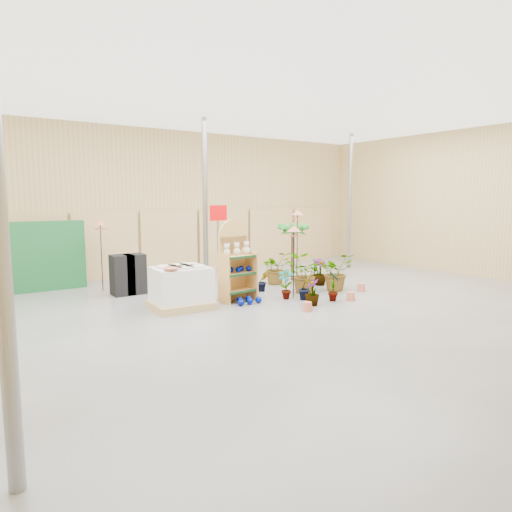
# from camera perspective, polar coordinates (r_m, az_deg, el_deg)

# --- Properties ---
(room) EXTENTS (15.20, 12.10, 4.70)m
(room) POSITION_cam_1_polar(r_m,az_deg,el_deg) (10.25, 0.47, 6.28)
(room) COLOR slate
(room) RESTS_ON ground
(display_shelf) EXTENTS (0.85, 0.59, 1.90)m
(display_shelf) POSITION_cam_1_polar(r_m,az_deg,el_deg) (10.63, -2.67, -0.97)
(display_shelf) COLOR tan
(display_shelf) RESTS_ON ground
(teddy_bears) EXTENTS (0.70, 0.18, 0.29)m
(teddy_bears) POSITION_cam_1_polar(r_m,az_deg,el_deg) (10.52, -2.33, 0.80)
(teddy_bears) COLOR silver
(teddy_bears) RESTS_ON display_shelf
(gazing_balls_shelf) EXTENTS (0.70, 0.24, 0.13)m
(gazing_balls_shelf) POSITION_cam_1_polar(r_m,az_deg,el_deg) (10.55, -2.33, -1.68)
(gazing_balls_shelf) COLOR #000E82
(gazing_balls_shelf) RESTS_ON display_shelf
(gazing_balls_floor) EXTENTS (0.63, 0.39, 0.15)m
(gazing_balls_floor) POSITION_cam_1_polar(r_m,az_deg,el_deg) (10.41, -1.07, -5.59)
(gazing_balls_floor) COLOR #000E82
(gazing_balls_floor) RESTS_ON ground
(pallet_stack) EXTENTS (1.33, 1.13, 0.95)m
(pallet_stack) POSITION_cam_1_polar(r_m,az_deg,el_deg) (10.05, -9.32, -3.93)
(pallet_stack) COLOR tan
(pallet_stack) RESTS_ON ground
(charcoal_planters) EXTENTS (0.80, 0.50, 1.00)m
(charcoal_planters) POSITION_cam_1_polar(r_m,az_deg,el_deg) (11.79, -15.70, -2.23)
(charcoal_planters) COLOR black
(charcoal_planters) RESTS_ON ground
(trellis_stock) EXTENTS (2.00, 0.30, 1.80)m
(trellis_stock) POSITION_cam_1_polar(r_m,az_deg,el_deg) (12.96, -24.97, -0.01)
(trellis_stock) COLOR #175C2B
(trellis_stock) RESTS_ON ground
(offer_sign) EXTENTS (0.50, 0.08, 2.20)m
(offer_sign) POSITION_cam_1_polar(r_m,az_deg,el_deg) (12.08, -4.75, 3.35)
(offer_sign) COLOR gray
(offer_sign) RESTS_ON ground
(bird_table_front) EXTENTS (0.34, 0.34, 1.74)m
(bird_table_front) POSITION_cam_1_polar(r_m,az_deg,el_deg) (10.85, 4.77, 3.13)
(bird_table_front) COLOR black
(bird_table_front) RESTS_ON ground
(bird_table_right) EXTENTS (0.34, 0.34, 2.06)m
(bird_table_right) POSITION_cam_1_polar(r_m,az_deg,el_deg) (12.62, 5.21, 5.10)
(bird_table_right) COLOR black
(bird_table_right) RESTS_ON ground
(bird_table_back) EXTENTS (0.34, 0.34, 1.84)m
(bird_table_back) POSITION_cam_1_polar(r_m,az_deg,el_deg) (12.34, -18.91, 3.69)
(bird_table_back) COLOR black
(bird_table_back) RESTS_ON ground
(palm) EXTENTS (0.70, 0.70, 1.75)m
(palm) POSITION_cam_1_polar(r_m,az_deg,el_deg) (13.26, 4.64, 3.38)
(palm) COLOR #482F1F
(palm) RESTS_ON ground
(potted_plant_0) EXTENTS (0.43, 0.46, 0.73)m
(potted_plant_0) POSITION_cam_1_polar(r_m,az_deg,el_deg) (10.86, 3.73, -3.51)
(potted_plant_0) COLOR #258226
(potted_plant_0) RESTS_ON ground
(potted_plant_1) EXTENTS (0.38, 0.34, 0.58)m
(potted_plant_1) POSITION_cam_1_polar(r_m,az_deg,el_deg) (10.86, 6.12, -3.92)
(potted_plant_1) COLOR #258226
(potted_plant_1) RESTS_ON ground
(potted_plant_2) EXTENTS (1.14, 1.15, 0.97)m
(potted_plant_2) POSITION_cam_1_polar(r_m,az_deg,el_deg) (11.59, 5.80, -2.23)
(potted_plant_2) COLOR #258226
(potted_plant_2) RESTS_ON ground
(potted_plant_3) EXTENTS (0.47, 0.47, 0.72)m
(potted_plant_3) POSITION_cam_1_polar(r_m,az_deg,el_deg) (12.67, 7.96, -2.02)
(potted_plant_3) COLOR #258226
(potted_plant_3) RESTS_ON ground
(potted_plant_4) EXTENTS (0.50, 0.48, 0.79)m
(potted_plant_4) POSITION_cam_1_polar(r_m,az_deg,el_deg) (12.95, 7.34, -1.65)
(potted_plant_4) COLOR #258226
(potted_plant_4) RESTS_ON ground
(potted_plant_5) EXTENTS (0.35, 0.31, 0.53)m
(potted_plant_5) POSITION_cam_1_polar(r_m,az_deg,el_deg) (11.73, 0.87, -3.18)
(potted_plant_5) COLOR #258226
(potted_plant_5) RESTS_ON ground
(potted_plant_6) EXTENTS (0.86, 0.75, 0.91)m
(potted_plant_6) POSITION_cam_1_polar(r_m,az_deg,el_deg) (12.75, 2.50, -1.47)
(potted_plant_6) COLOR #258226
(potted_plant_6) RESTS_ON ground
(potted_plant_7) EXTENTS (0.43, 0.43, 0.60)m
(potted_plant_7) POSITION_cam_1_polar(r_m,az_deg,el_deg) (10.30, 7.04, -4.52)
(potted_plant_7) COLOR #258226
(potted_plant_7) RESTS_ON ground
(potted_plant_8) EXTENTS (0.42, 0.47, 0.75)m
(potted_plant_8) POSITION_cam_1_polar(r_m,az_deg,el_deg) (10.77, 9.66, -3.63)
(potted_plant_8) COLOR #258226
(potted_plant_8) RESTS_ON ground
(potted_plant_10) EXTENTS (0.94, 0.84, 0.97)m
(potted_plant_10) POSITION_cam_1_polar(r_m,az_deg,el_deg) (12.04, 9.96, -1.94)
(potted_plant_10) COLOR #258226
(potted_plant_10) RESTS_ON ground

